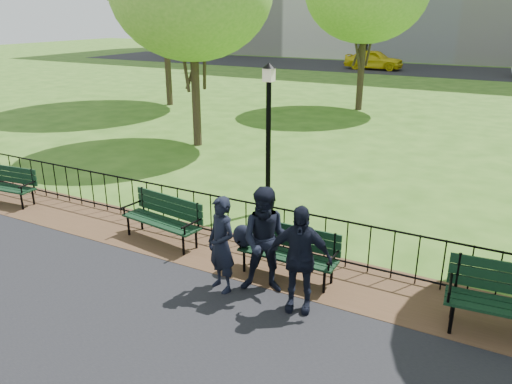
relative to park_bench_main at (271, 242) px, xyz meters
The scene contains 12 objects.
ground 1.35m from the park_bench_main, 86.38° to the right, with size 120.00×120.00×0.00m, color #2F5917.
dirt_strip 0.65m from the park_bench_main, 75.12° to the left, with size 60.00×1.60×0.01m, color #3D2C19.
far_street 33.79m from the park_bench_main, 89.87° to the left, with size 70.00×9.00×0.01m, color black.
iron_fence 0.80m from the park_bench_main, 84.45° to the left, with size 24.06×0.06×1.00m.
park_bench_main is the anchor object (origin of this frame).
park_bench_left_a 2.42m from the park_bench_main, behind, with size 1.78×0.75×0.98m.
park_bench_left_b 6.99m from the park_bench_main, behind, with size 1.68×0.67×0.93m.
lamppost 3.07m from the park_bench_main, 117.96° to the left, with size 0.29×0.29×3.27m.
person_left 0.98m from the park_bench_main, 118.02° to the right, with size 0.58×0.38×1.58m, color black.
person_mid 0.65m from the park_bench_main, 69.56° to the right, with size 0.85×0.44×1.75m, color black.
person_right 1.18m from the park_bench_main, 42.54° to the right, with size 0.98×0.40×1.67m, color black.
taxi 33.04m from the park_bench_main, 102.80° to the left, with size 1.78×4.41×1.50m, color yellow.
Camera 1 is at (3.31, -5.62, 4.26)m, focal length 35.00 mm.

